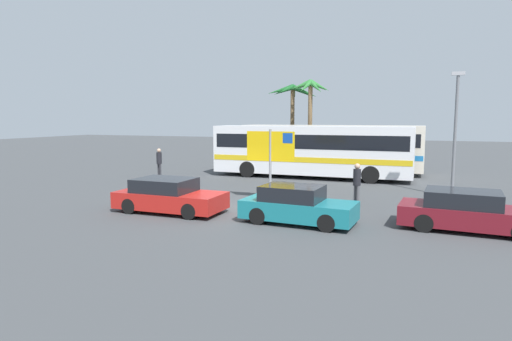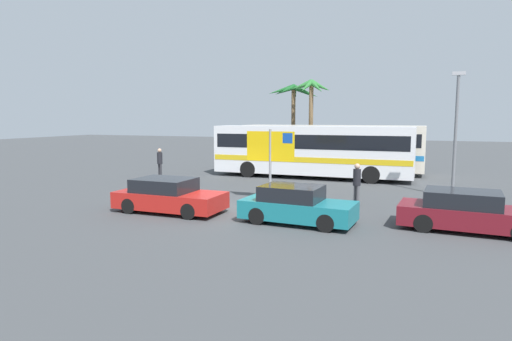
{
  "view_description": "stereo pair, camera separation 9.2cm",
  "coord_description": "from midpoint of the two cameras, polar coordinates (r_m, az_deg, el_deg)",
  "views": [
    {
      "loc": [
        7.3,
        -15.76,
        3.7
      ],
      "look_at": [
        0.35,
        2.74,
        1.3
      ],
      "focal_mm": 30.69,
      "sensor_mm": 36.0,
      "label": 1
    },
    {
      "loc": [
        7.38,
        -15.72,
        3.7
      ],
      "look_at": [
        0.35,
        2.74,
        1.3
      ],
      "focal_mm": 30.69,
      "sensor_mm": 36.0,
      "label": 2
    }
  ],
  "objects": [
    {
      "name": "ground",
      "position": [
        17.76,
        -4.08,
        -5.12
      ],
      "size": [
        120.0,
        120.0,
        0.0
      ],
      "primitive_type": "plane",
      "color": "#424447"
    },
    {
      "name": "bus_front_coach",
      "position": [
        26.98,
        7.3,
        2.8
      ],
      "size": [
        12.02,
        2.44,
        3.17
      ],
      "color": "white",
      "rests_on": "ground"
    },
    {
      "name": "bus_rear_coach",
      "position": [
        30.04,
        9.76,
        3.17
      ],
      "size": [
        12.02,
        2.44,
        3.17
      ],
      "color": "silver",
      "rests_on": "ground"
    },
    {
      "name": "ferry_sign",
      "position": [
        19.15,
        2.15,
        2.8
      ],
      "size": [
        2.2,
        0.12,
        3.2
      ],
      "rotation": [
        0.0,
        0.0,
        -0.02
      ],
      "color": "gray",
      "rests_on": "ground"
    },
    {
      "name": "car_maroon",
      "position": [
        15.95,
        26.08,
        -4.87
      ],
      "size": [
        4.55,
        2.11,
        1.32
      ],
      "rotation": [
        0.0,
        0.0,
        -0.07
      ],
      "color": "maroon",
      "rests_on": "ground"
    },
    {
      "name": "car_red",
      "position": [
        17.54,
        -11.17,
        -3.27
      ],
      "size": [
        4.29,
        1.93,
        1.32
      ],
      "rotation": [
        0.0,
        0.0,
        -0.01
      ],
      "color": "red",
      "rests_on": "ground"
    },
    {
      "name": "car_teal",
      "position": [
        15.46,
        5.44,
        -4.54
      ],
      "size": [
        4.06,
        1.99,
        1.32
      ],
      "rotation": [
        0.0,
        0.0,
        -0.07
      ],
      "color": "#19757F",
      "rests_on": "ground"
    },
    {
      "name": "pedestrian_near_sign",
      "position": [
        27.36,
        -12.34,
        1.28
      ],
      "size": [
        0.32,
        0.32,
        1.82
      ],
      "rotation": [
        0.0,
        0.0,
        4.27
      ],
      "color": "#2D2D33",
      "rests_on": "ground"
    },
    {
      "name": "pedestrian_by_bus",
      "position": [
        18.76,
        13.15,
        -1.32
      ],
      "size": [
        0.32,
        0.32,
        1.8
      ],
      "rotation": [
        0.0,
        0.0,
        3.91
      ],
      "color": "#4C4C51",
      "rests_on": "ground"
    },
    {
      "name": "lamp_post_left_side",
      "position": [
        22.1,
        24.71,
        4.99
      ],
      "size": [
        0.56,
        0.2,
        5.76
      ],
      "color": "slate",
      "rests_on": "ground"
    },
    {
      "name": "palm_tree_seaside",
      "position": [
        33.23,
        7.3,
        9.65
      ],
      "size": [
        3.0,
        2.95,
        6.51
      ],
      "color": "brown",
      "rests_on": "ground"
    },
    {
      "name": "palm_tree_inland",
      "position": [
        34.85,
        5.02,
        9.48
      ],
      "size": [
        3.94,
        4.08,
        6.28
      ],
      "color": "brown",
      "rests_on": "ground"
    }
  ]
}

